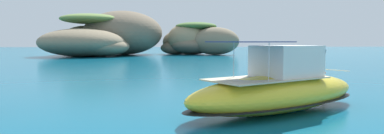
{
  "coord_description": "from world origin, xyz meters",
  "views": [
    {
      "loc": [
        -3.07,
        -8.7,
        3.36
      ],
      "look_at": [
        -0.61,
        18.45,
        1.35
      ],
      "focal_mm": 32.67,
      "sensor_mm": 36.0,
      "label": 1
    }
  ],
  "objects_px": {
    "islet_large": "(104,37)",
    "channel_buoy": "(324,88)",
    "motorboat_yellow": "(279,90)",
    "islet_small": "(193,41)"
  },
  "relations": [
    {
      "from": "islet_large",
      "to": "channel_buoy",
      "type": "distance_m",
      "value": 68.3
    },
    {
      "from": "islet_large",
      "to": "motorboat_yellow",
      "type": "relative_size",
      "value": 3.16
    },
    {
      "from": "islet_small",
      "to": "channel_buoy",
      "type": "relative_size",
      "value": 14.11
    },
    {
      "from": "islet_large",
      "to": "motorboat_yellow",
      "type": "distance_m",
      "value": 72.15
    },
    {
      "from": "motorboat_yellow",
      "to": "channel_buoy",
      "type": "relative_size",
      "value": 7.4
    },
    {
      "from": "islet_small",
      "to": "motorboat_yellow",
      "type": "xyz_separation_m",
      "value": [
        -2.86,
        -73.38,
        -2.41
      ]
    },
    {
      "from": "islet_large",
      "to": "islet_small",
      "type": "xyz_separation_m",
      "value": [
        21.99,
        3.89,
        -0.86
      ]
    },
    {
      "from": "islet_small",
      "to": "channel_buoy",
      "type": "height_order",
      "value": "islet_small"
    },
    {
      "from": "islet_small",
      "to": "channel_buoy",
      "type": "bearing_deg",
      "value": -88.17
    },
    {
      "from": "islet_small",
      "to": "motorboat_yellow",
      "type": "bearing_deg",
      "value": -92.23
    }
  ]
}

